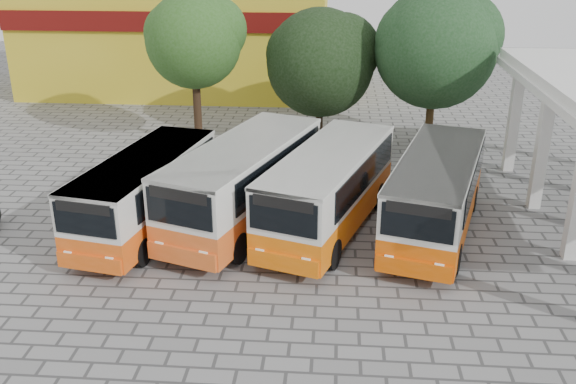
# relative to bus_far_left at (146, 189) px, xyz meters

# --- Properties ---
(ground) EXTENTS (90.00, 90.00, 0.00)m
(ground) POSITION_rel_bus_far_left_xyz_m (6.98, -2.88, -1.63)
(ground) COLOR gray
(ground) RESTS_ON ground
(shophouse_block) EXTENTS (20.40, 10.40, 8.30)m
(shophouse_block) POSITION_rel_bus_far_left_xyz_m (-4.02, 23.11, 2.53)
(shophouse_block) COLOR gold
(shophouse_block) RESTS_ON ground
(bus_far_left) EXTENTS (3.86, 8.20, 2.82)m
(bus_far_left) POSITION_rel_bus_far_left_xyz_m (0.00, 0.00, 0.00)
(bus_far_left) COLOR #E2520E
(bus_far_left) RESTS_ON ground
(bus_centre_left) EXTENTS (5.38, 9.32, 3.15)m
(bus_centre_left) POSITION_rel_bus_far_left_xyz_m (3.50, 0.79, 0.19)
(bus_centre_left) COLOR #DC591B
(bus_centre_left) RESTS_ON ground
(bus_centre_right) EXTENTS (5.07, 8.93, 3.02)m
(bus_centre_right) POSITION_rel_bus_far_left_xyz_m (6.62, 0.51, 0.11)
(bus_centre_right) COLOR #E36104
(bus_centre_right) RESTS_ON ground
(bus_far_right) EXTENTS (4.70, 8.73, 2.97)m
(bus_far_right) POSITION_rel_bus_far_left_xyz_m (10.47, 0.43, 0.08)
(bus_far_right) COLOR #D34C00
(bus_far_right) RESTS_ON ground
(tree_left) EXTENTS (4.95, 4.71, 7.70)m
(tree_left) POSITION_rel_bus_far_left_xyz_m (-0.16, 10.29, 3.86)
(tree_left) COLOR #372517
(tree_left) RESTS_ON ground
(tree_middle) EXTENTS (5.77, 5.50, 6.86)m
(tree_middle) POSITION_rel_bus_far_left_xyz_m (6.02, 11.54, 2.65)
(tree_middle) COLOR #2F2215
(tree_middle) RESTS_ON ground
(tree_right) EXTENTS (6.18, 5.88, 7.98)m
(tree_right) POSITION_rel_bus_far_left_xyz_m (11.61, 10.76, 3.60)
(tree_right) COLOR #49341A
(tree_right) RESTS_ON ground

